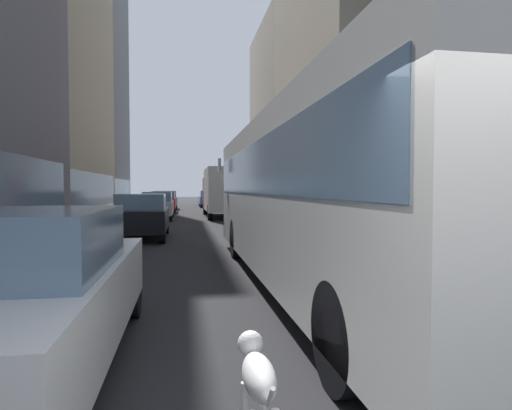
{
  "coord_description": "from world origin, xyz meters",
  "views": [
    {
      "loc": [
        -1.31,
        -1.27,
        1.81
      ],
      "look_at": [
        0.48,
        9.46,
        1.4
      ],
      "focal_mm": 30.55,
      "sensor_mm": 36.0,
      "label": 1
    }
  ],
  "objects_px": {
    "car_blue_hatchback": "(209,199)",
    "car_black_suv": "(142,216)",
    "car_grey_wagon": "(166,200)",
    "box_truck": "(223,191)",
    "dalmatian_dog": "(257,375)",
    "transit_bus": "(321,190)",
    "car_silver_sedan": "(158,205)",
    "car_white_van": "(22,294)",
    "car_red_coupe": "(164,202)"
  },
  "relations": [
    {
      "from": "car_blue_hatchback",
      "to": "car_black_suv",
      "type": "distance_m",
      "value": 26.99
    },
    {
      "from": "car_blue_hatchback",
      "to": "car_black_suv",
      "type": "xyz_separation_m",
      "value": [
        -4.0,
        -26.69,
        -0.0
      ]
    },
    {
      "from": "car_grey_wagon",
      "to": "car_blue_hatchback",
      "type": "bearing_deg",
      "value": 45.45
    },
    {
      "from": "car_grey_wagon",
      "to": "box_truck",
      "type": "distance_m",
      "value": 11.91
    },
    {
      "from": "dalmatian_dog",
      "to": "transit_bus",
      "type": "bearing_deg",
      "value": 67.36
    },
    {
      "from": "car_silver_sedan",
      "to": "car_white_van",
      "type": "distance_m",
      "value": 21.84
    },
    {
      "from": "car_white_van",
      "to": "car_grey_wagon",
      "type": "bearing_deg",
      "value": 90.0
    },
    {
      "from": "car_black_suv",
      "to": "car_grey_wagon",
      "type": "distance_m",
      "value": 22.63
    },
    {
      "from": "transit_bus",
      "to": "car_black_suv",
      "type": "xyz_separation_m",
      "value": [
        -4.0,
        8.39,
        -0.96
      ]
    },
    {
      "from": "car_blue_hatchback",
      "to": "box_truck",
      "type": "xyz_separation_m",
      "value": [
        -0.0,
        -15.25,
        0.84
      ]
    },
    {
      "from": "dalmatian_dog",
      "to": "car_black_suv",
      "type": "bearing_deg",
      "value": 98.55
    },
    {
      "from": "car_grey_wagon",
      "to": "dalmatian_dog",
      "type": "xyz_separation_m",
      "value": [
        1.99,
        -35.84,
        -0.31
      ]
    },
    {
      "from": "transit_bus",
      "to": "car_silver_sedan",
      "type": "distance_m",
      "value": 18.86
    },
    {
      "from": "transit_bus",
      "to": "car_grey_wagon",
      "type": "xyz_separation_m",
      "value": [
        -4.0,
        31.01,
        -0.95
      ]
    },
    {
      "from": "dalmatian_dog",
      "to": "car_silver_sedan",
      "type": "bearing_deg",
      "value": 94.89
    },
    {
      "from": "transit_bus",
      "to": "car_blue_hatchback",
      "type": "bearing_deg",
      "value": 90.0
    },
    {
      "from": "car_red_coupe",
      "to": "dalmatian_dog",
      "type": "xyz_separation_m",
      "value": [
        1.99,
        -30.65,
        -0.31
      ]
    },
    {
      "from": "car_blue_hatchback",
      "to": "transit_bus",
      "type": "bearing_deg",
      "value": -90.0
    },
    {
      "from": "transit_bus",
      "to": "car_black_suv",
      "type": "relative_size",
      "value": 2.88
    },
    {
      "from": "transit_bus",
      "to": "dalmatian_dog",
      "type": "xyz_separation_m",
      "value": [
        -2.01,
        -4.83,
        -1.26
      ]
    },
    {
      "from": "car_silver_sedan",
      "to": "car_black_suv",
      "type": "distance_m",
      "value": 10.01
    },
    {
      "from": "transit_bus",
      "to": "car_black_suv",
      "type": "bearing_deg",
      "value": 115.5
    },
    {
      "from": "dalmatian_dog",
      "to": "box_truck",
      "type": "bearing_deg",
      "value": 85.33
    },
    {
      "from": "transit_bus",
      "to": "car_white_van",
      "type": "relative_size",
      "value": 2.48
    },
    {
      "from": "car_red_coupe",
      "to": "car_grey_wagon",
      "type": "distance_m",
      "value": 5.19
    },
    {
      "from": "car_silver_sedan",
      "to": "box_truck",
      "type": "height_order",
      "value": "box_truck"
    },
    {
      "from": "dalmatian_dog",
      "to": "car_blue_hatchback",
      "type": "bearing_deg",
      "value": 87.11
    },
    {
      "from": "car_red_coupe",
      "to": "car_black_suv",
      "type": "height_order",
      "value": "same"
    },
    {
      "from": "car_blue_hatchback",
      "to": "car_grey_wagon",
      "type": "relative_size",
      "value": 1.1
    },
    {
      "from": "car_silver_sedan",
      "to": "car_black_suv",
      "type": "bearing_deg",
      "value": -90.0
    },
    {
      "from": "car_black_suv",
      "to": "box_truck",
      "type": "bearing_deg",
      "value": 70.73
    },
    {
      "from": "car_blue_hatchback",
      "to": "dalmatian_dog",
      "type": "bearing_deg",
      "value": -92.89
    },
    {
      "from": "box_truck",
      "to": "car_silver_sedan",
      "type": "bearing_deg",
      "value": -160.4
    },
    {
      "from": "car_silver_sedan",
      "to": "box_truck",
      "type": "xyz_separation_m",
      "value": [
        4.0,
        1.42,
        0.84
      ]
    },
    {
      "from": "car_black_suv",
      "to": "car_grey_wagon",
      "type": "bearing_deg",
      "value": 90.0
    },
    {
      "from": "car_white_van",
      "to": "car_red_coupe",
      "type": "bearing_deg",
      "value": 90.0
    },
    {
      "from": "car_black_suv",
      "to": "dalmatian_dog",
      "type": "height_order",
      "value": "car_black_suv"
    },
    {
      "from": "car_white_van",
      "to": "car_black_suv",
      "type": "bearing_deg",
      "value": 90.0
    },
    {
      "from": "box_truck",
      "to": "dalmatian_dog",
      "type": "distance_m",
      "value": 24.76
    },
    {
      "from": "car_blue_hatchback",
      "to": "car_white_van",
      "type": "relative_size",
      "value": 1.0
    },
    {
      "from": "transit_bus",
      "to": "box_truck",
      "type": "xyz_separation_m",
      "value": [
        0.0,
        19.83,
        -0.11
      ]
    },
    {
      "from": "transit_bus",
      "to": "car_black_suv",
      "type": "distance_m",
      "value": 9.34
    },
    {
      "from": "car_black_suv",
      "to": "car_red_coupe",
      "type": "bearing_deg",
      "value": 90.0
    },
    {
      "from": "car_grey_wagon",
      "to": "dalmatian_dog",
      "type": "height_order",
      "value": "car_grey_wagon"
    },
    {
      "from": "car_white_van",
      "to": "box_truck",
      "type": "distance_m",
      "value": 23.62
    },
    {
      "from": "transit_bus",
      "to": "box_truck",
      "type": "distance_m",
      "value": 19.83
    },
    {
      "from": "car_blue_hatchback",
      "to": "car_white_van",
      "type": "xyz_separation_m",
      "value": [
        -4.0,
        -38.52,
        -0.0
      ]
    },
    {
      "from": "car_red_coupe",
      "to": "car_blue_hatchback",
      "type": "bearing_deg",
      "value": 66.62
    },
    {
      "from": "car_grey_wagon",
      "to": "car_white_van",
      "type": "bearing_deg",
      "value": -90.0
    },
    {
      "from": "car_white_van",
      "to": "car_red_coupe",
      "type": "xyz_separation_m",
      "value": [
        0.0,
        29.27,
        -0.0
      ]
    }
  ]
}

